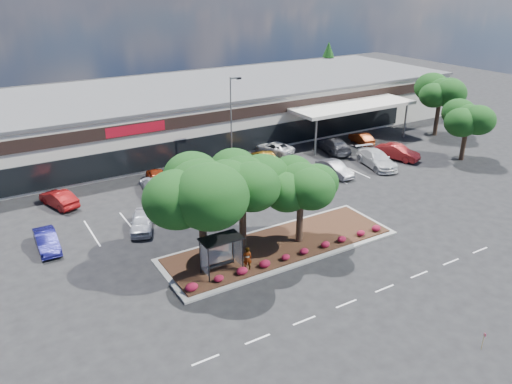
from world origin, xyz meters
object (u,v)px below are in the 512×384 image
light_pole (232,129)px  car_0 (47,241)px  survey_stake (484,339)px  car_1 (142,221)px

light_pole → car_0: 21.77m
survey_stake → car_0: size_ratio=0.25×
car_0 → car_1: car_1 is taller
light_pole → survey_stake: light_pole is taller
light_pole → car_1: light_pole is taller
survey_stake → light_pole: bearing=86.6°
survey_stake → car_1: 25.46m
light_pole → survey_stake: size_ratio=9.15×
light_pole → car_0: size_ratio=2.32×
light_pole → car_1: (-12.87, -8.61, -3.52)m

